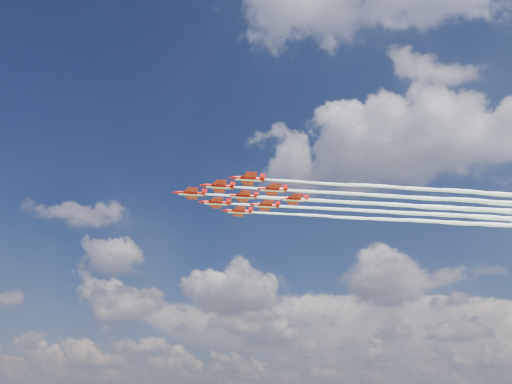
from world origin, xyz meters
TOP-DOWN VIEW (x-y plane):
  - jet_lead at (27.19, 19.48)m, footprint 100.06×72.83m
  - jet_row2_port at (39.06, 18.82)m, footprint 100.06×72.83m
  - jet_row2_starb at (30.39, 30.93)m, footprint 100.06×72.83m
  - jet_row3_port at (50.93, 18.17)m, footprint 100.06×72.83m
  - jet_row3_centre at (42.26, 30.27)m, footprint 100.06×72.83m
  - jet_row3_starb at (33.58, 42.38)m, footprint 100.06×72.83m
  - jet_row4_port at (54.13, 29.62)m, footprint 100.06×72.83m
  - jet_row4_starb at (45.45, 41.72)m, footprint 100.06×72.83m
  - jet_tail at (57.32, 41.07)m, footprint 100.06×72.83m

SIDE VIEW (x-z plane):
  - jet_lead at x=27.19m, z-range 72.77..75.82m
  - jet_row2_port at x=39.06m, z-range 72.77..75.82m
  - jet_row2_starb at x=30.39m, z-range 72.77..75.82m
  - jet_row3_port at x=50.93m, z-range 72.77..75.82m
  - jet_row3_centre at x=42.26m, z-range 72.77..75.82m
  - jet_row3_starb at x=33.58m, z-range 72.77..75.82m
  - jet_row4_port at x=54.13m, z-range 72.77..75.82m
  - jet_row4_starb at x=45.45m, z-range 72.77..75.82m
  - jet_tail at x=57.32m, z-range 72.77..75.82m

